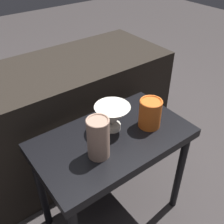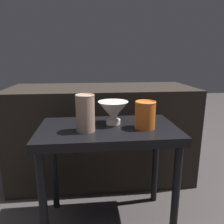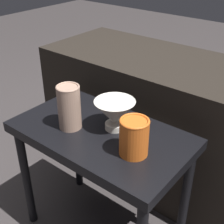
% 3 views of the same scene
% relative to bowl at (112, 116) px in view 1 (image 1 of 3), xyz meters
% --- Properties ---
extents(ground_plane, '(8.00, 8.00, 0.00)m').
position_rel_bowl_xyz_m(ground_plane, '(-0.03, -0.04, -0.61)').
color(ground_plane, '#383333').
extents(table, '(0.67, 0.39, 0.54)m').
position_rel_bowl_xyz_m(table, '(-0.03, -0.04, -0.14)').
color(table, black).
rests_on(table, ground_plane).
extents(couch_backdrop, '(1.26, 0.50, 0.67)m').
position_rel_bowl_xyz_m(couch_backdrop, '(-0.03, 0.45, -0.27)').
color(couch_backdrop, black).
rests_on(couch_backdrop, ground_plane).
extents(bowl, '(0.15, 0.15, 0.11)m').
position_rel_bowl_xyz_m(bowl, '(0.00, 0.00, 0.00)').
color(bowl, silver).
rests_on(bowl, table).
extents(vase_textured_left, '(0.09, 0.09, 0.17)m').
position_rel_bowl_xyz_m(vase_textured_left, '(-0.14, -0.09, 0.02)').
color(vase_textured_left, tan).
rests_on(vase_textured_left, table).
extents(vase_colorful_right, '(0.10, 0.10, 0.13)m').
position_rel_bowl_xyz_m(vase_colorful_right, '(0.14, -0.08, 0.00)').
color(vase_colorful_right, orange).
rests_on(vase_colorful_right, table).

